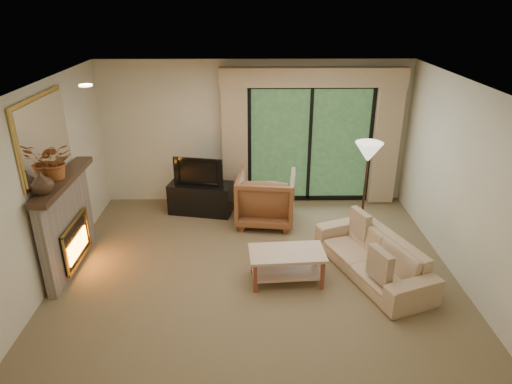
{
  "coord_description": "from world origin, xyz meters",
  "views": [
    {
      "loc": [
        -0.07,
        -5.46,
        3.61
      ],
      "look_at": [
        0.0,
        0.3,
        1.1
      ],
      "focal_mm": 32.0,
      "sensor_mm": 36.0,
      "label": 1
    }
  ],
  "objects_px": {
    "sofa": "(372,256)",
    "coffee_table": "(287,266)",
    "media_console": "(201,198)",
    "armchair": "(266,198)"
  },
  "relations": [
    {
      "from": "sofa",
      "to": "coffee_table",
      "type": "relative_size",
      "value": 1.92
    },
    {
      "from": "sofa",
      "to": "coffee_table",
      "type": "bearing_deg",
      "value": -103.53
    },
    {
      "from": "media_console",
      "to": "armchair",
      "type": "height_order",
      "value": "armchair"
    },
    {
      "from": "media_console",
      "to": "armchair",
      "type": "bearing_deg",
      "value": -7.88
    },
    {
      "from": "media_console",
      "to": "armchair",
      "type": "distance_m",
      "value": 1.22
    },
    {
      "from": "armchair",
      "to": "sofa",
      "type": "xyz_separation_m",
      "value": [
        1.42,
        -1.61,
        -0.16
      ]
    },
    {
      "from": "sofa",
      "to": "coffee_table",
      "type": "distance_m",
      "value": 1.21
    },
    {
      "from": "armchair",
      "to": "sofa",
      "type": "relative_size",
      "value": 0.5
    },
    {
      "from": "armchair",
      "to": "coffee_table",
      "type": "relative_size",
      "value": 0.97
    },
    {
      "from": "media_console",
      "to": "armchair",
      "type": "xyz_separation_m",
      "value": [
        1.14,
        -0.4,
        0.17
      ]
    }
  ]
}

